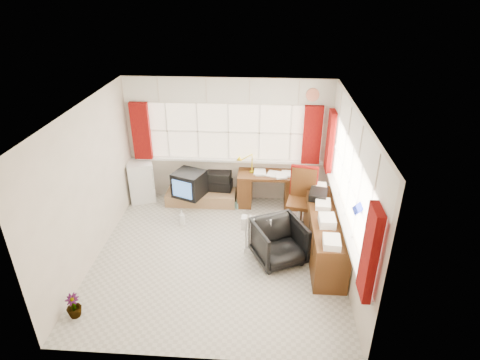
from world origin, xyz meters
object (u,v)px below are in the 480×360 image
object	(u,v)px
radiator	(258,238)
crt_tv	(189,184)
credenza	(324,234)
mini_fridge	(141,181)
task_chair	(302,197)
desk	(268,187)
tv_bench	(201,197)
desk_lamp	(252,159)
office_chair	(279,242)

from	to	relation	value
radiator	crt_tv	distance (m)	1.98
credenza	mini_fridge	bearing A→B (deg)	155.56
radiator	credenza	bearing A→B (deg)	0.81
task_chair	radiator	xyz separation A→B (m)	(-0.76, -0.79, -0.36)
desk	crt_tv	xyz separation A→B (m)	(-1.56, -0.20, 0.11)
tv_bench	crt_tv	xyz separation A→B (m)	(-0.20, -0.15, 0.38)
desk_lamp	task_chair	world-z (taller)	task_chair
mini_fridge	tv_bench	bearing A→B (deg)	-3.68
desk	radiator	size ratio (longest dim) A/B	1.83
desk_lamp	mini_fridge	distance (m)	2.33
desk	radiator	world-z (taller)	desk
desk	radiator	xyz separation A→B (m)	(-0.16, -1.59, -0.12)
desk_lamp	credenza	distance (m)	2.11
task_chair	tv_bench	world-z (taller)	task_chair
credenza	crt_tv	distance (m)	2.84
desk_lamp	office_chair	bearing A→B (deg)	-74.13
tv_bench	crt_tv	world-z (taller)	crt_tv
office_chair	tv_bench	distance (m)	2.33
tv_bench	mini_fridge	xyz separation A→B (m)	(-1.24, 0.08, 0.29)
desk	office_chair	world-z (taller)	desk
crt_tv	credenza	bearing A→B (deg)	-28.98
credenza	crt_tv	size ratio (longest dim) A/B	2.86
task_chair	credenza	bearing A→B (deg)	-67.53
credenza	crt_tv	bearing A→B (deg)	151.02
credenza	tv_bench	size ratio (longest dim) A/B	1.43
radiator	crt_tv	xyz separation A→B (m)	(-1.40, 1.39, 0.23)
desk_lamp	credenza	world-z (taller)	desk_lamp
desk	office_chair	xyz separation A→B (m)	(0.18, -1.79, -0.04)
office_chair	desk	bearing A→B (deg)	70.20
task_chair	credenza	xyz separation A→B (m)	(0.32, -0.78, -0.24)
radiator	crt_tv	size ratio (longest dim) A/B	0.95
office_chair	crt_tv	xyz separation A→B (m)	(-1.74, 1.59, 0.15)
desk_lamp	radiator	world-z (taller)	desk_lamp
office_chair	credenza	size ratio (longest dim) A/B	0.38
desk_lamp	mini_fridge	size ratio (longest dim) A/B	0.48
task_chair	crt_tv	bearing A→B (deg)	164.60
task_chair	mini_fridge	bearing A→B (deg)	165.61
radiator	tv_bench	xyz separation A→B (m)	(-1.20, 1.54, -0.15)
office_chair	crt_tv	size ratio (longest dim) A/B	1.10
office_chair	mini_fridge	xyz separation A→B (m)	(-2.77, 1.82, 0.07)
office_chair	credenza	world-z (taller)	credenza
desk_lamp	radiator	bearing A→B (deg)	-83.74
office_chair	credenza	bearing A→B (deg)	-9.18
task_chair	tv_bench	distance (m)	2.15
desk_lamp	crt_tv	distance (m)	1.33
desk	tv_bench	size ratio (longest dim) A/B	0.87
desk	desk_lamp	size ratio (longest dim) A/B	3.02
office_chair	radiator	bearing A→B (deg)	123.54
office_chair	mini_fridge	bearing A→B (deg)	121.31
tv_bench	desk_lamp	bearing A→B (deg)	3.59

